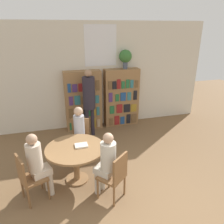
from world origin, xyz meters
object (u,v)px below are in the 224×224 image
at_px(bookshelf_right, 121,98).
at_px(seated_reader_left, 79,131).
at_px(flower_vase, 125,57).
at_px(seated_reader_back, 38,162).
at_px(bookshelf_left, 83,101).
at_px(chair_left_side, 81,136).
at_px(librarian_standing, 89,96).
at_px(chair_far_side, 115,175).
at_px(reading_table, 76,154).
at_px(chair_near_camera, 29,176).
at_px(seated_reader_right, 106,161).

xyz_separation_m(bookshelf_right, seated_reader_left, (-1.50, -1.65, -0.15)).
height_order(flower_vase, seated_reader_back, flower_vase).
bearing_deg(seated_reader_back, bookshelf_left, 133.39).
bearing_deg(bookshelf_right, chair_left_side, -134.71).
height_order(bookshelf_left, librarian_standing, librarian_standing).
xyz_separation_m(flower_vase, chair_far_side, (-1.19, -3.03, -1.55)).
distance_m(bookshelf_left, librarian_standing, 0.58).
relative_size(bookshelf_left, bookshelf_right, 1.00).
distance_m(seated_reader_left, seated_reader_back, 1.27).
distance_m(bookshelf_right, librarian_standing, 1.21).
relative_size(reading_table, seated_reader_back, 0.90).
distance_m(chair_left_side, chair_far_side, 1.60).
bearing_deg(librarian_standing, reading_table, -108.18).
relative_size(bookshelf_right, chair_left_side, 1.92).
bearing_deg(chair_near_camera, bookshelf_left, 131.00).
bearing_deg(chair_left_side, chair_near_camera, 63.00).
height_order(chair_left_side, librarian_standing, librarian_standing).
distance_m(seated_reader_left, seated_reader_right, 1.27).
bearing_deg(seated_reader_left, seated_reader_back, 62.95).
distance_m(flower_vase, chair_near_camera, 4.04).
xyz_separation_m(seated_reader_right, librarian_standing, (0.14, 2.38, 0.43)).
xyz_separation_m(reading_table, chair_left_side, (0.21, 0.87, -0.10)).
height_order(bookshelf_left, chair_far_side, bookshelf_left).
height_order(bookshelf_left, bookshelf_right, same).
distance_m(reading_table, seated_reader_left, 0.72).
bearing_deg(bookshelf_right, flower_vase, 2.64).
distance_m(bookshelf_left, seated_reader_right, 2.89).
bearing_deg(reading_table, chair_far_side, -49.69).
bearing_deg(flower_vase, seated_reader_left, -134.07).
distance_m(bookshelf_left, seated_reader_left, 1.69).
bearing_deg(chair_far_side, chair_left_side, 63.00).
height_order(reading_table, seated_reader_left, seated_reader_left).
bearing_deg(chair_near_camera, librarian_standing, 124.35).
xyz_separation_m(chair_far_side, librarian_standing, (0.02, 2.52, 0.64)).
bearing_deg(flower_vase, chair_near_camera, -134.05).
height_order(reading_table, librarian_standing, librarian_standing).
height_order(bookshelf_left, seated_reader_right, bookshelf_left).
bearing_deg(librarian_standing, chair_far_side, -90.54).
bearing_deg(bookshelf_left, reading_table, -102.47).
bearing_deg(flower_vase, chair_far_side, -111.42).
distance_m(flower_vase, chair_far_side, 3.60).
xyz_separation_m(chair_far_side, seated_reader_back, (-1.24, 0.41, 0.20)).
relative_size(seated_reader_right, librarian_standing, 0.68).
relative_size(bookshelf_left, chair_near_camera, 1.92).
bearing_deg(flower_vase, librarian_standing, -156.48).
xyz_separation_m(chair_left_side, chair_far_side, (0.37, -1.55, 0.00)).
relative_size(bookshelf_right, seated_reader_left, 1.36).
relative_size(seated_reader_left, seated_reader_back, 1.01).
bearing_deg(flower_vase, bookshelf_right, -177.36).
height_order(flower_vase, chair_far_side, flower_vase).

